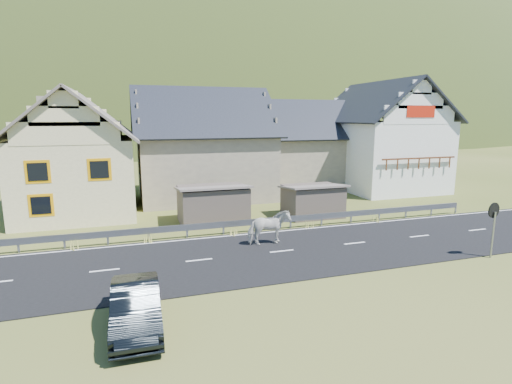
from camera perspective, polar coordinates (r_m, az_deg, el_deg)
name	(u,v)px	position (r m, az deg, el deg)	size (l,w,h in m)	color
ground	(282,252)	(19.44, 3.70, -8.54)	(160.00, 160.00, 0.00)	#3D4A17
road	(282,252)	(19.44, 3.70, -8.48)	(60.00, 7.00, 0.04)	black
lane_markings	(282,251)	(19.43, 3.70, -8.42)	(60.00, 6.60, 0.01)	silver
guardrail	(258,222)	(22.59, 0.28, -4.28)	(28.10, 0.09, 0.75)	#93969B
shed_left	(213,205)	(24.62, -6.20, -1.80)	(4.30, 3.30, 2.40)	brown
shed_right	(312,201)	(26.24, 8.07, -1.29)	(3.80, 2.90, 2.20)	brown
house_cream	(77,148)	(29.30, -24.22, 5.76)	(7.80, 9.80, 8.30)	#FBEBB0
house_stone_a	(202,139)	(32.62, -7.66, 7.49)	(10.80, 9.80, 8.90)	gray
house_stone_b	(305,141)	(37.60, 7.08, 7.31)	(9.80, 8.80, 8.10)	gray
house_white	(381,132)	(37.96, 17.38, 8.19)	(8.80, 10.80, 9.70)	white
mountain	(154,172)	(199.17, -14.31, 2.73)	(440.00, 280.00, 260.00)	#273E14
horse	(269,228)	(20.12, 1.85, -5.11)	(2.09, 0.95, 1.76)	beige
car	(136,306)	(13.24, -16.77, -15.37)	(1.43, 4.11, 1.36)	black
traffic_mirror	(493,217)	(21.14, 30.80, -3.14)	(0.72, 0.23, 2.59)	#93969B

